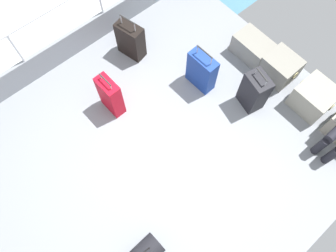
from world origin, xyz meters
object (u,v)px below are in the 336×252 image
object	(u,v)px
cargo_crate_0	(252,48)
suitcase_3	(131,40)
suitcase_0	(254,91)
suitcase_1	(202,71)
cargo_crate_1	(280,67)
suitcase_2	(110,96)
cargo_crate_2	(314,98)

from	to	relation	value
cargo_crate_0	suitcase_3	world-z (taller)	suitcase_3
suitcase_0	suitcase_1	size ratio (longest dim) A/B	0.96
cargo_crate_1	suitcase_2	bearing A→B (deg)	-117.95
cargo_crate_2	suitcase_2	world-z (taller)	suitcase_2
suitcase_1	suitcase_3	world-z (taller)	suitcase_1
cargo_crate_0	cargo_crate_1	xyz separation A→B (m)	(0.53, 0.04, 0.02)
cargo_crate_0	suitcase_0	size ratio (longest dim) A/B	0.84
cargo_crate_0	cargo_crate_1	world-z (taller)	cargo_crate_1
cargo_crate_1	suitcase_2	xyz separation A→B (m)	(-1.20, -2.27, 0.14)
suitcase_1	suitcase_2	size ratio (longest dim) A/B	1.02
cargo_crate_2	suitcase_3	world-z (taller)	suitcase_3
cargo_crate_1	suitcase_1	distance (m)	1.22
cargo_crate_0	suitcase_1	distance (m)	1.00
suitcase_0	suitcase_3	distance (m)	2.01
cargo_crate_2	cargo_crate_1	bearing A→B (deg)	176.54
suitcase_2	suitcase_0	bearing A→B (deg)	51.53
suitcase_1	suitcase_0	bearing A→B (deg)	24.15
cargo_crate_0	suitcase_3	distance (m)	1.90
suitcase_0	suitcase_3	xyz separation A→B (m)	(-1.86, -0.76, -0.02)
suitcase_2	cargo_crate_0	bearing A→B (deg)	73.28
cargo_crate_2	cargo_crate_0	bearing A→B (deg)	179.81
cargo_crate_1	suitcase_0	xyz separation A→B (m)	(0.06, -0.68, 0.12)
suitcase_1	cargo_crate_0	bearing A→B (deg)	81.59
suitcase_2	cargo_crate_1	bearing A→B (deg)	62.05
suitcase_0	cargo_crate_0	bearing A→B (deg)	132.29
cargo_crate_1	suitcase_1	world-z (taller)	suitcase_1
suitcase_0	suitcase_1	bearing A→B (deg)	-155.85
cargo_crate_2	suitcase_0	distance (m)	0.89
suitcase_0	suitcase_1	world-z (taller)	suitcase_1
cargo_crate_0	cargo_crate_2	xyz separation A→B (m)	(1.20, -0.00, 0.03)
suitcase_2	suitcase_3	size ratio (longest dim) A/B	1.00
cargo_crate_2	suitcase_0	world-z (taller)	suitcase_0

